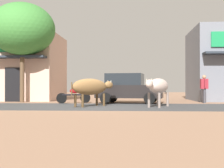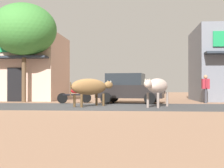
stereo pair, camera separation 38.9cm
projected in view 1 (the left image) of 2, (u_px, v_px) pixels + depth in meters
name	position (u px, v px, depth m)	size (l,w,h in m)	color
ground	(95.00, 107.00, 14.30)	(80.00, 80.00, 0.00)	#A1785C
asphalt_road	(95.00, 106.00, 14.30)	(72.00, 5.22, 0.00)	#424345
storefront_left_cafe	(14.00, 68.00, 21.70)	(6.42, 5.98, 4.51)	beige
roadside_tree	(22.00, 29.00, 18.36)	(3.85, 3.85, 5.87)	brown
parked_hatchback_car	(128.00, 88.00, 17.25)	(3.82, 2.28, 1.64)	black
parked_motorcycle	(74.00, 95.00, 17.27)	(1.76, 0.93, 1.03)	black
cow_near_brown	(91.00, 87.00, 14.41)	(1.95, 2.57, 1.29)	olive
cow_far_dark	(158.00, 86.00, 13.95)	(1.39, 2.50, 1.29)	beige
pedestrian_by_shop	(204.00, 87.00, 17.37)	(0.41, 0.61, 1.57)	#3F3F47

